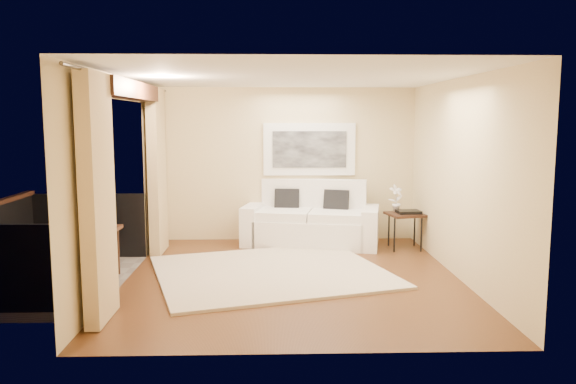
{
  "coord_description": "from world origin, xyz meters",
  "views": [
    {
      "loc": [
        -0.29,
        -7.43,
        2.15
      ],
      "look_at": [
        -0.04,
        1.01,
        1.05
      ],
      "focal_mm": 35.0,
      "sensor_mm": 36.0,
      "label": 1
    }
  ],
  "objects_px": {
    "orchid": "(396,198)",
    "balcony_chair_near": "(84,242)",
    "sofa": "(311,222)",
    "ice_bucket": "(86,220)",
    "side_table": "(405,217)",
    "bistro_table": "(94,234)",
    "balcony_chair_far": "(95,232)"
  },
  "relations": [
    {
      "from": "orchid",
      "to": "ice_bucket",
      "type": "height_order",
      "value": "orchid"
    },
    {
      "from": "sofa",
      "to": "bistro_table",
      "type": "relative_size",
      "value": 3.49
    },
    {
      "from": "side_table",
      "to": "ice_bucket",
      "type": "height_order",
      "value": "ice_bucket"
    },
    {
      "from": "sofa",
      "to": "side_table",
      "type": "distance_m",
      "value": 1.59
    },
    {
      "from": "balcony_chair_far",
      "to": "ice_bucket",
      "type": "distance_m",
      "value": 0.27
    },
    {
      "from": "balcony_chair_far",
      "to": "ice_bucket",
      "type": "height_order",
      "value": "balcony_chair_far"
    },
    {
      "from": "bistro_table",
      "to": "ice_bucket",
      "type": "bearing_deg",
      "value": 147.0
    },
    {
      "from": "bistro_table",
      "to": "balcony_chair_near",
      "type": "relative_size",
      "value": 0.73
    },
    {
      "from": "balcony_chair_near",
      "to": "ice_bucket",
      "type": "relative_size",
      "value": 4.75
    },
    {
      "from": "balcony_chair_near",
      "to": "sofa",
      "type": "bearing_deg",
      "value": 40.95
    },
    {
      "from": "sofa",
      "to": "balcony_chair_near",
      "type": "height_order",
      "value": "sofa"
    },
    {
      "from": "sofa",
      "to": "ice_bucket",
      "type": "relative_size",
      "value": 12.16
    },
    {
      "from": "orchid",
      "to": "ice_bucket",
      "type": "bearing_deg",
      "value": -159.32
    },
    {
      "from": "bistro_table",
      "to": "balcony_chair_far",
      "type": "bearing_deg",
      "value": 106.43
    },
    {
      "from": "sofa",
      "to": "bistro_table",
      "type": "xyz_separation_m",
      "value": [
        -3.07,
        -2.07,
        0.23
      ]
    },
    {
      "from": "side_table",
      "to": "balcony_chair_far",
      "type": "height_order",
      "value": "balcony_chair_far"
    },
    {
      "from": "ice_bucket",
      "to": "orchid",
      "type": "bearing_deg",
      "value": 20.68
    },
    {
      "from": "sofa",
      "to": "side_table",
      "type": "relative_size",
      "value": 3.68
    },
    {
      "from": "sofa",
      "to": "ice_bucket",
      "type": "distance_m",
      "value": 3.79
    },
    {
      "from": "sofa",
      "to": "orchid",
      "type": "bearing_deg",
      "value": 2.22
    },
    {
      "from": "orchid",
      "to": "balcony_chair_far",
      "type": "relative_size",
      "value": 0.45
    },
    {
      "from": "bistro_table",
      "to": "balcony_chair_near",
      "type": "distance_m",
      "value": 0.22
    },
    {
      "from": "balcony_chair_near",
      "to": "side_table",
      "type": "bearing_deg",
      "value": 26.68
    },
    {
      "from": "side_table",
      "to": "orchid",
      "type": "height_order",
      "value": "orchid"
    },
    {
      "from": "side_table",
      "to": "ice_bucket",
      "type": "distance_m",
      "value": 4.99
    },
    {
      "from": "balcony_chair_far",
      "to": "balcony_chair_near",
      "type": "relative_size",
      "value": 1.08
    },
    {
      "from": "side_table",
      "to": "bistro_table",
      "type": "relative_size",
      "value": 0.95
    },
    {
      "from": "sofa",
      "to": "side_table",
      "type": "bearing_deg",
      "value": -3.46
    },
    {
      "from": "balcony_chair_near",
      "to": "ice_bucket",
      "type": "xyz_separation_m",
      "value": [
        -0.06,
        0.28,
        0.25
      ]
    },
    {
      "from": "orchid",
      "to": "balcony_chair_near",
      "type": "height_order",
      "value": "orchid"
    },
    {
      "from": "bistro_table",
      "to": "balcony_chair_near",
      "type": "xyz_separation_m",
      "value": [
        -0.07,
        -0.19,
        -0.06
      ]
    },
    {
      "from": "balcony_chair_far",
      "to": "bistro_table",
      "type": "bearing_deg",
      "value": 103.99
    }
  ]
}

